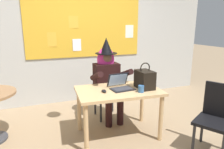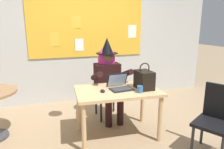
% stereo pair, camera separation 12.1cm
% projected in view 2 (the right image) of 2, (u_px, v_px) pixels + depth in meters
% --- Properties ---
extents(ground_plane, '(24.00, 24.00, 0.00)m').
position_uv_depth(ground_plane, '(116.00, 136.00, 3.02)').
color(ground_plane, '#937A5B').
extents(wall_back_bulletin, '(5.74, 1.90, 2.66)m').
position_uv_depth(wall_back_bulletin, '(88.00, 38.00, 4.32)').
color(wall_back_bulletin, '#B2B2AD').
rests_on(wall_back_bulletin, ground).
extents(desk_main, '(1.23, 0.83, 0.71)m').
position_uv_depth(desk_main, '(117.00, 96.00, 2.93)').
color(desk_main, tan).
rests_on(desk_main, ground).
extents(chair_at_desk, '(0.42, 0.42, 0.89)m').
position_uv_depth(chair_at_desk, '(106.00, 89.00, 3.65)').
color(chair_at_desk, '#2D3347').
rests_on(chair_at_desk, ground).
extents(person_costumed, '(0.59, 0.65, 1.40)m').
position_uv_depth(person_costumed, '(108.00, 75.00, 3.47)').
color(person_costumed, black).
rests_on(person_costumed, ground).
extents(laptop, '(0.34, 0.33, 0.21)m').
position_uv_depth(laptop, '(120.00, 85.00, 2.94)').
color(laptop, black).
rests_on(laptop, desk_main).
extents(computer_mouse, '(0.06, 0.10, 0.03)m').
position_uv_depth(computer_mouse, '(103.00, 91.00, 2.79)').
color(computer_mouse, black).
rests_on(computer_mouse, desk_main).
extents(handbag, '(0.20, 0.30, 0.38)m').
position_uv_depth(handbag, '(144.00, 80.00, 2.92)').
color(handbag, black).
rests_on(handbag, desk_main).
extents(coffee_mug, '(0.08, 0.08, 0.09)m').
position_uv_depth(coffee_mug, '(140.00, 89.00, 2.77)').
color(coffee_mug, '#336099').
rests_on(coffee_mug, desk_main).
extents(chair_extra_corner, '(0.57, 0.57, 0.88)m').
position_uv_depth(chair_extra_corner, '(216.00, 116.00, 2.56)').
color(chair_extra_corner, black).
rests_on(chair_extra_corner, ground).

